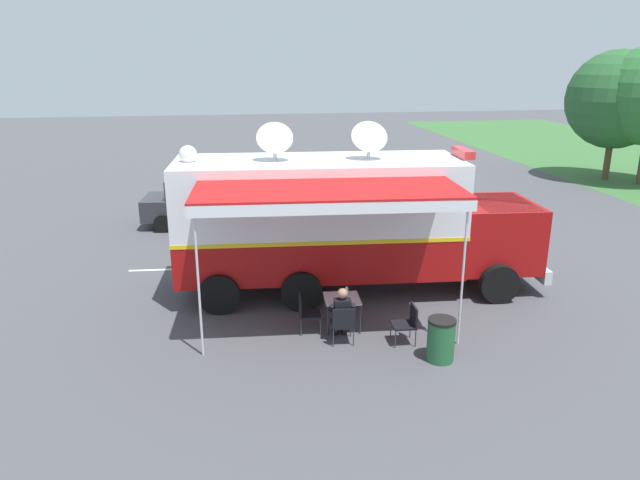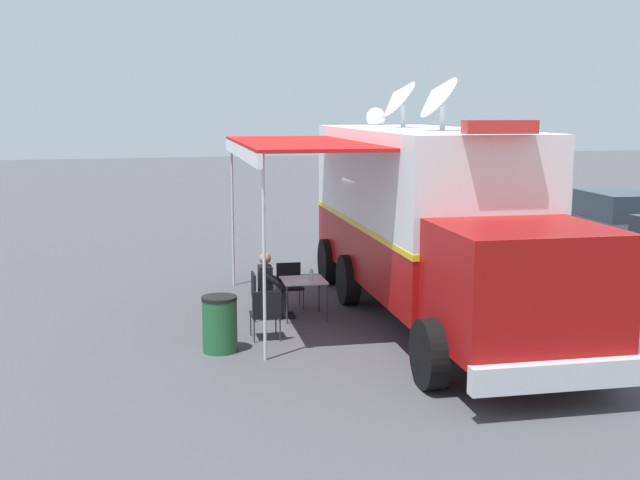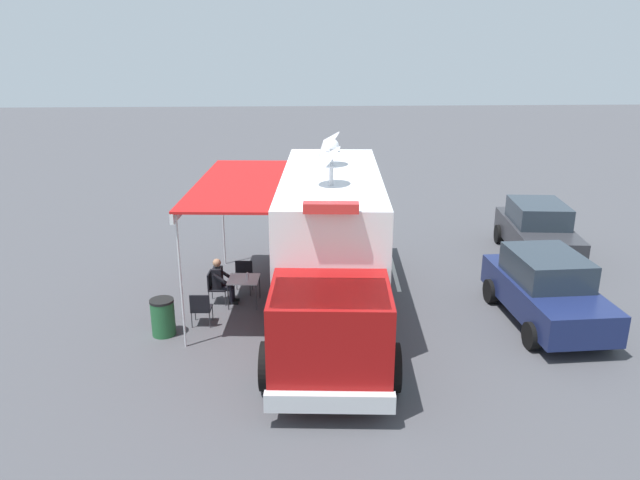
# 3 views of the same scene
# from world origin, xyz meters

# --- Properties ---
(ground_plane) EXTENTS (100.00, 100.00, 0.00)m
(ground_plane) POSITION_xyz_m (0.00, 0.00, 0.00)
(ground_plane) COLOR #47474C
(lot_stripe) EXTENTS (0.44, 4.80, 0.01)m
(lot_stripe) POSITION_xyz_m (-2.13, -2.84, 0.00)
(lot_stripe) COLOR silver
(lot_stripe) RESTS_ON ground
(command_truck) EXTENTS (5.23, 9.63, 4.53)m
(command_truck) POSITION_xyz_m (0.08, 0.74, 1.95)
(command_truck) COLOR #9E0F0F
(command_truck) RESTS_ON ground
(folding_table) EXTENTS (0.85, 0.85, 0.73)m
(folding_table) POSITION_xyz_m (2.33, 0.17, 0.67)
(folding_table) COLOR silver
(folding_table) RESTS_ON ground
(water_bottle) EXTENTS (0.07, 0.07, 0.22)m
(water_bottle) POSITION_xyz_m (2.21, 0.30, 0.83)
(water_bottle) COLOR silver
(water_bottle) RESTS_ON folding_table
(folding_chair_at_table) EXTENTS (0.51, 0.51, 0.87)m
(folding_chair_at_table) POSITION_xyz_m (3.13, 0.03, 0.51)
(folding_chair_at_table) COLOR black
(folding_chair_at_table) RESTS_ON ground
(folding_chair_beside_table) EXTENTS (0.51, 0.51, 0.87)m
(folding_chair_beside_table) POSITION_xyz_m (2.41, -0.68, 0.51)
(folding_chair_beside_table) COLOR black
(folding_chair_beside_table) RESTS_ON ground
(folding_chair_spare_by_truck) EXTENTS (0.50, 0.50, 0.87)m
(folding_chair_spare_by_truck) POSITION_xyz_m (3.30, 1.43, 0.51)
(folding_chair_spare_by_truck) COLOR black
(folding_chair_spare_by_truck) RESTS_ON ground
(seated_responder) EXTENTS (0.68, 0.58, 1.25)m
(seated_responder) POSITION_xyz_m (2.94, 0.04, 0.65)
(seated_responder) COLOR black
(seated_responder) RESTS_ON ground
(trash_bin) EXTENTS (0.57, 0.57, 0.91)m
(trash_bin) POSITION_xyz_m (4.14, 1.87, 0.46)
(trash_bin) COLOR #235B33
(trash_bin) RESTS_ON ground
(car_behind_truck) EXTENTS (2.17, 4.28, 1.76)m
(car_behind_truck) POSITION_xyz_m (-5.26, 1.57, 0.88)
(car_behind_truck) COLOR navy
(car_behind_truck) RESTS_ON ground
(car_far_corner) EXTENTS (2.33, 4.36, 1.76)m
(car_far_corner) POSITION_xyz_m (-6.93, -3.25, 0.88)
(car_far_corner) COLOR #2D2D33
(car_far_corner) RESTS_ON ground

